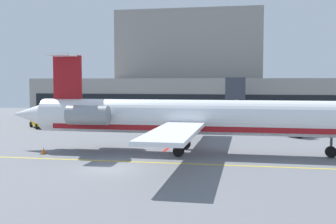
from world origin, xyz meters
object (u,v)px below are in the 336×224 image
object	(u,v)px
baggage_tug	(40,120)
pushback_tractor	(301,129)
fuel_tank	(113,113)
regional_jet	(193,118)

from	to	relation	value
baggage_tug	pushback_tractor	world-z (taller)	pushback_tractor
baggage_tug	pushback_tractor	size ratio (longest dim) A/B	1.13
fuel_tank	regional_jet	bearing A→B (deg)	-59.23
regional_jet	baggage_tug	xyz separation A→B (m)	(-22.25, 15.87, -2.07)
fuel_tank	baggage_tug	bearing A→B (deg)	-124.82
baggage_tug	fuel_tank	size ratio (longest dim) A/B	0.54
regional_jet	fuel_tank	size ratio (longest dim) A/B	4.23
regional_jet	fuel_tank	bearing A→B (deg)	120.77
pushback_tractor	fuel_tank	bearing A→B (deg)	152.17
pushback_tractor	fuel_tank	xyz separation A→B (m)	(-25.68, 13.56, 0.33)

